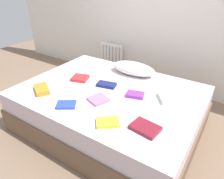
{
  "coord_description": "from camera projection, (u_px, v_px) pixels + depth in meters",
  "views": [
    {
      "loc": [
        1.11,
        -1.66,
        1.62
      ],
      "look_at": [
        0.0,
        0.05,
        0.48
      ],
      "focal_mm": 32.81,
      "sensor_mm": 36.0,
      "label": 1
    }
  ],
  "objects": [
    {
      "name": "bed",
      "position": [
        110.0,
        108.0,
        2.42
      ],
      "size": [
        2.0,
        1.5,
        0.5
      ],
      "color": "brown",
      "rests_on": "ground"
    },
    {
      "name": "textbook_white",
      "position": [
        167.0,
        98.0,
        2.1
      ],
      "size": [
        0.25,
        0.26,
        0.05
      ],
      "primitive_type": "cube",
      "rotation": [
        0.0,
        0.0,
        -0.95
      ],
      "color": "white",
      "rests_on": "bed"
    },
    {
      "name": "textbook_red",
      "position": [
        80.0,
        78.0,
        2.51
      ],
      "size": [
        0.23,
        0.23,
        0.04
      ],
      "primitive_type": "cube",
      "rotation": [
        0.0,
        0.0,
        0.31
      ],
      "color": "red",
      "rests_on": "bed"
    },
    {
      "name": "textbook_navy",
      "position": [
        106.0,
        85.0,
        2.36
      ],
      "size": [
        0.24,
        0.17,
        0.04
      ],
      "primitive_type": "cube",
      "rotation": [
        0.0,
        0.0,
        0.23
      ],
      "color": "navy",
      "rests_on": "bed"
    },
    {
      "name": "textbook_purple",
      "position": [
        135.0,
        95.0,
        2.16
      ],
      "size": [
        0.21,
        0.17,
        0.04
      ],
      "primitive_type": "cube",
      "rotation": [
        0.0,
        0.0,
        0.28
      ],
      "color": "purple",
      "rests_on": "bed"
    },
    {
      "name": "textbook_orange",
      "position": [
        42.0,
        89.0,
        2.25
      ],
      "size": [
        0.27,
        0.24,
        0.05
      ],
      "primitive_type": "cube",
      "rotation": [
        0.0,
        0.0,
        -0.54
      ],
      "color": "orange",
      "rests_on": "bed"
    },
    {
      "name": "textbook_blue",
      "position": [
        66.0,
        105.0,
        2.01
      ],
      "size": [
        0.23,
        0.22,
        0.02
      ],
      "primitive_type": "cube",
      "rotation": [
        0.0,
        0.0,
        0.6
      ],
      "color": "#2847B7",
      "rests_on": "bed"
    },
    {
      "name": "textbook_maroon",
      "position": [
        145.0,
        128.0,
        1.7
      ],
      "size": [
        0.25,
        0.2,
        0.03
      ],
      "primitive_type": "cube",
      "rotation": [
        0.0,
        0.0,
        -0.13
      ],
      "color": "maroon",
      "rests_on": "bed"
    },
    {
      "name": "textbook_yellow",
      "position": [
        108.0,
        122.0,
        1.77
      ],
      "size": [
        0.24,
        0.23,
        0.03
      ],
      "primitive_type": "cube",
      "rotation": [
        0.0,
        0.0,
        0.69
      ],
      "color": "yellow",
      "rests_on": "bed"
    },
    {
      "name": "radiator",
      "position": [
        111.0,
        58.0,
        3.61
      ],
      "size": [
        0.44,
        0.04,
        0.52
      ],
      "color": "white",
      "rests_on": "ground"
    },
    {
      "name": "textbook_pink",
      "position": [
        98.0,
        99.0,
        2.1
      ],
      "size": [
        0.23,
        0.23,
        0.02
      ],
      "primitive_type": "cube",
      "rotation": [
        0.0,
        0.0,
        -0.35
      ],
      "color": "pink",
      "rests_on": "bed"
    },
    {
      "name": "ground_plane",
      "position": [
        110.0,
        125.0,
        2.54
      ],
      "size": [
        8.0,
        8.0,
        0.0
      ],
      "primitive_type": "plane",
      "color": "#7F6651"
    },
    {
      "name": "pillow",
      "position": [
        134.0,
        68.0,
        2.63
      ],
      "size": [
        0.58,
        0.28,
        0.15
      ],
      "primitive_type": "ellipsoid",
      "color": "white",
      "rests_on": "bed"
    }
  ]
}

